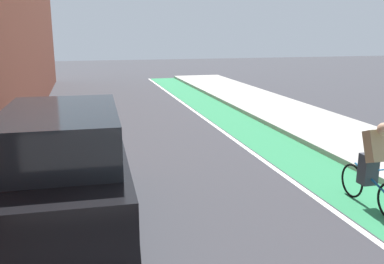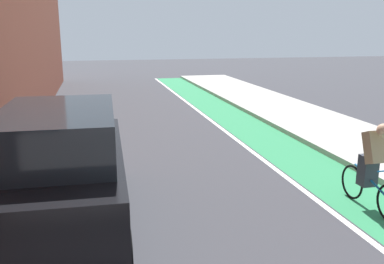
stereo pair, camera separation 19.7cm
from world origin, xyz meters
The scene contains 6 objects.
ground_plane centered at (0.00, 13.22, 0.00)m, with size 75.77×75.77×0.00m, color #38383D.
bike_lane_paint centered at (2.84, 15.22, 0.00)m, with size 1.60×34.44×0.00m, color #2D8451.
lane_divider_stripe centered at (1.94, 15.22, 0.00)m, with size 0.12×34.44×0.00m, color white.
sidewalk_right centered at (5.18, 15.22, 0.07)m, with size 3.09×34.44×0.14m, color #A8A59E.
parked_suv_black centered at (-2.59, 11.23, 1.02)m, with size 2.05×4.63×1.98m.
cyclist_trailing centered at (2.63, 10.76, 0.81)m, with size 0.48×1.70×1.60m.
Camera 2 is at (-2.02, 4.68, 3.11)m, focal length 39.20 mm.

